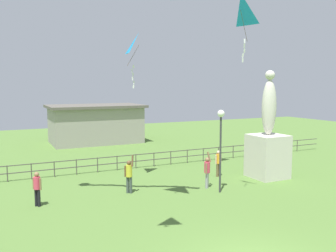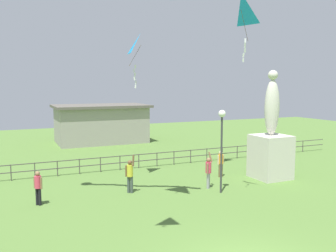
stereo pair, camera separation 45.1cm
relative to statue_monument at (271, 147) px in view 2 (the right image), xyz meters
name	(u,v)px [view 2 (the right image)]	position (x,y,z in m)	size (l,w,h in m)	color
statue_monument	(271,147)	(0.00, 0.00, 0.00)	(1.96, 1.96, 6.33)	beige
lamppost	(222,133)	(-4.27, -1.35, 1.22)	(0.36, 0.36, 4.24)	#38383D
person_0	(130,174)	(-8.50, 0.54, -0.88)	(0.42, 0.45, 1.99)	#3F4C47
person_1	(221,162)	(-2.53, 1.41, -0.96)	(0.47, 0.29, 1.58)	brown
person_2	(38,186)	(-12.93, 0.43, -0.96)	(0.35, 0.38, 1.58)	black
person_3	(208,170)	(-4.44, -0.38, -0.90)	(0.49, 0.42, 1.94)	#99999E
kite_1	(241,12)	(-4.38, -2.93, 6.83)	(0.99, 1.03, 2.96)	#198CD1
kite_3	(141,47)	(-7.12, 2.61, 5.69)	(1.08, 0.90, 2.99)	#198CD1
waterfront_railing	(111,161)	(-8.08, 5.60, -1.25)	(36.01, 0.06, 0.95)	#4C4742
pavilion_building	(101,123)	(-5.78, 17.60, -0.05)	(8.76, 5.51, 3.61)	gray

